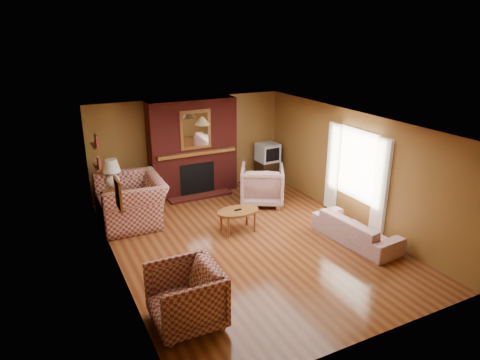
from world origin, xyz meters
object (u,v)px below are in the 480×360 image
floral_sofa (356,229)px  tv_stand (267,172)px  crt_tv (268,152)px  fireplace (193,148)px  plaid_loveseat (131,201)px  plaid_armchair (185,297)px  coffee_table (238,213)px  table_lamp (112,172)px  floral_armchair (262,185)px  side_table (115,201)px

floral_sofa → tv_stand: (0.15, 3.77, 0.04)m
tv_stand → crt_tv: crt_tv is taller
fireplace → tv_stand: 2.24m
fireplace → crt_tv: size_ratio=4.36×
plaid_loveseat → floral_sofa: 4.73m
fireplace → plaid_armchair: 5.25m
coffee_table → table_lamp: bearing=137.2°
floral_armchair → plaid_armchair: bearing=76.6°
side_table → tv_stand: size_ratio=1.09×
fireplace → plaid_loveseat: size_ratio=1.56×
floral_armchair → side_table: (-3.32, 0.84, -0.13)m
plaid_armchair → floral_armchair: floral_armchair is taller
floral_armchair → floral_sofa: bearing=134.0°
plaid_loveseat → table_lamp: table_lamp is taller
fireplace → plaid_loveseat: 2.25m
plaid_loveseat → floral_sofa: plaid_loveseat is taller
plaid_armchair → tv_stand: 6.12m
floral_sofa → floral_armchair: (-0.68, 2.58, 0.20)m
plaid_loveseat → plaid_armchair: (-0.10, -3.74, -0.05)m
plaid_armchair → floral_sofa: (3.85, 0.86, -0.18)m
plaid_armchair → floral_sofa: bearing=103.2°
fireplace → table_lamp: (-2.10, -0.53, -0.15)m
side_table → tv_stand: 4.16m
coffee_table → side_table: bearing=137.2°
coffee_table → side_table: size_ratio=1.34×
fireplace → plaid_armchair: size_ratio=2.44×
fireplace → floral_armchair: size_ratio=2.35×
plaid_armchair → table_lamp: (-0.15, 4.28, 0.58)m
plaid_armchair → floral_sofa: 3.95m
plaid_loveseat → floral_sofa: (3.75, -2.88, -0.23)m
table_lamp → floral_sofa: bearing=-40.5°
floral_armchair → plaid_loveseat: bearing=23.6°
floral_sofa → plaid_armchair: bearing=97.0°
side_table → table_lamp: size_ratio=1.04×
floral_sofa → coffee_table: 2.38m
fireplace → floral_armchair: bearing=-48.5°
plaid_armchair → tv_stand: bearing=139.8°
plaid_armchair → floral_armchair: 4.68m
plaid_loveseat → side_table: size_ratio=2.29×
plaid_loveseat → side_table: 0.62m
plaid_loveseat → side_table: (-0.25, 0.54, -0.16)m
plaid_armchair → coffee_table: size_ratio=1.09×
table_lamp → plaid_loveseat: bearing=-65.2°
fireplace → plaid_loveseat: (-1.85, -1.07, -0.68)m
fireplace → crt_tv: bearing=-5.3°
plaid_armchair → side_table: (-0.15, 4.28, -0.11)m
floral_armchair → crt_tv: 1.50m
floral_sofa → floral_armchair: bearing=9.3°
coffee_table → tv_stand: 3.08m
coffee_table → table_lamp: table_lamp is taller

